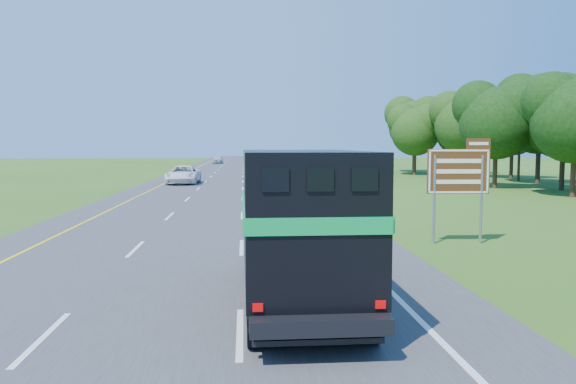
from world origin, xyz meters
name	(u,v)px	position (x,y,z in m)	size (l,w,h in m)	color
ground	(120,382)	(0.00, 0.00, 0.00)	(300.00, 300.00, 0.00)	#2B5717
road	(225,180)	(0.00, 50.00, 0.02)	(15.00, 260.00, 0.04)	#38383A
lane_markings	(225,180)	(0.00, 50.00, 0.04)	(11.15, 260.00, 0.01)	yellow
horse_truck	(298,222)	(3.14, 3.95, 1.89)	(2.54, 7.84, 3.46)	black
white_suv	(183,175)	(-3.69, 44.23, 0.88)	(2.80, 6.07, 1.69)	white
far_car	(218,159)	(-3.17, 102.44, 0.83)	(1.88, 4.66, 1.59)	silver
exit_sign	(459,175)	(9.79, 11.39, 2.52)	(2.29, 0.22, 3.88)	gray
delineator	(372,204)	(8.68, 20.48, 0.54)	(0.08, 0.05, 1.01)	red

